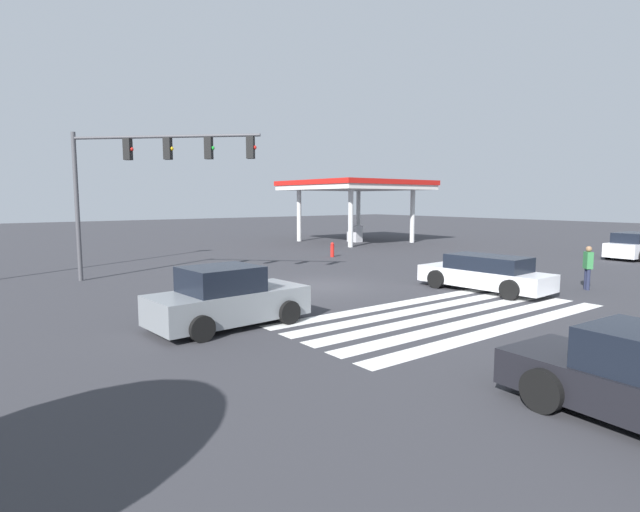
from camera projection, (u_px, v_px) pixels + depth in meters
name	position (u px, v px, depth m)	size (l,w,h in m)	color
ground_plane	(320.00, 286.00, 19.33)	(134.06, 134.06, 0.00)	#333338
crosswalk_markings	(446.00, 315.00, 14.51)	(10.00, 4.40, 0.01)	silver
traffic_signal_mast	(146.00, 167.00, 19.74)	(5.59, 5.59, 6.05)	#47474C
car_0	(635.00, 246.00, 28.16)	(4.28, 1.99, 1.50)	silver
car_2	(227.00, 299.00, 13.22)	(4.31, 2.28, 1.61)	gray
car_3	(485.00, 273.00, 18.27)	(2.12, 4.89, 1.32)	silver
gas_station_canopy	(355.00, 187.00, 39.07)	(9.22, 9.22, 4.79)	silver
pedestrian	(588.00, 266.00, 18.51)	(0.40, 0.42, 1.63)	#232842
fire_hydrant	(332.00, 250.00, 29.11)	(0.22, 0.22, 0.86)	red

